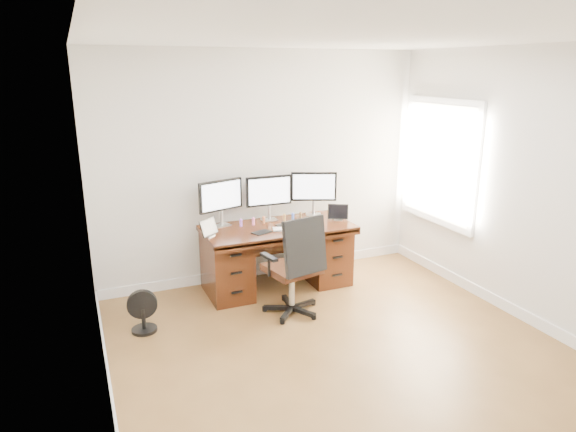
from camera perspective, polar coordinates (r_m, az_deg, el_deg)
name	(u,v)px	position (r m, az deg, el deg)	size (l,w,h in m)	color
ground	(355,365)	(4.67, 7.51, -16.11)	(4.50, 4.50, 0.00)	brown
back_wall	(263,167)	(6.10, -2.77, 5.41)	(4.00, 0.10, 2.70)	silver
right_wall	(536,190)	(5.47, 25.86, 2.61)	(0.10, 4.50, 2.70)	silver
desk	(277,254)	(5.97, -1.24, -4.25)	(1.70, 0.80, 0.75)	#3D1B0C
office_chair	(295,282)	(5.33, 0.73, -7.38)	(0.68, 0.68, 1.08)	black
floor_fan	(143,312)	(5.25, -15.81, -10.23)	(0.29, 0.25, 0.42)	black
monitor_left	(221,197)	(5.81, -7.48, 2.10)	(0.54, 0.19, 0.53)	silver
monitor_center	(269,192)	(5.99, -2.13, 2.64)	(0.55, 0.14, 0.53)	silver
monitor_right	(314,188)	(6.21, 2.88, 3.12)	(0.52, 0.25, 0.53)	silver
tablet_left	(209,229)	(5.53, -8.77, -1.39)	(0.23, 0.20, 0.19)	silver
tablet_right	(338,213)	(6.07, 5.61, 0.33)	(0.24, 0.17, 0.19)	silver
keyboard	(286,229)	(5.71, -0.23, -1.43)	(0.29, 0.12, 0.01)	white
trackpad	(303,227)	(5.80, 1.67, -1.20)	(0.14, 0.14, 0.01)	#B9BBC0
drawing_tablet	(262,232)	(5.61, -2.94, -1.82)	(0.21, 0.13, 0.01)	black
phone	(281,225)	(5.87, -0.79, -0.96)	(0.13, 0.07, 0.01)	black
figurine_purple	(241,222)	(5.83, -5.25, -0.69)	(0.04, 0.04, 0.09)	#A35ADA
figurine_pink	(253,221)	(5.87, -3.86, -0.53)	(0.04, 0.04, 0.09)	pink
figurine_orange	(264,220)	(5.91, -2.71, -0.39)	(0.04, 0.04, 0.09)	#ED894E
figurine_yellow	(284,217)	(6.00, -0.41, -0.12)	(0.04, 0.04, 0.09)	#E0AA57
figurine_blue	(293,216)	(6.05, 0.55, -0.01)	(0.04, 0.04, 0.09)	#4869E3
figurine_brown	(300,215)	(6.08, 1.40, 0.09)	(0.04, 0.04, 0.09)	brown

